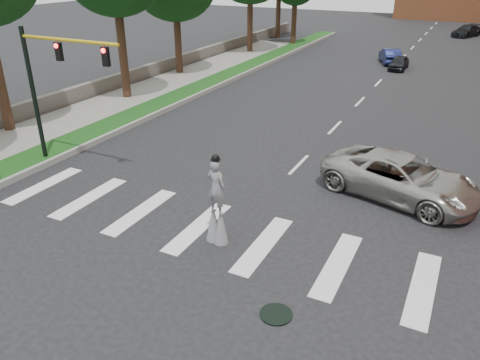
# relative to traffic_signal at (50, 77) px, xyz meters

# --- Properties ---
(ground_plane) EXTENTS (160.00, 160.00, 0.00)m
(ground_plane) POSITION_rel_traffic_signal_xyz_m (9.78, -3.00, -4.15)
(ground_plane) COLOR black
(ground_plane) RESTS_ON ground
(grass_median) EXTENTS (2.00, 60.00, 0.25)m
(grass_median) POSITION_rel_traffic_signal_xyz_m (-1.72, 17.00, -4.03)
(grass_median) COLOR #113C11
(grass_median) RESTS_ON ground
(median_curb) EXTENTS (0.20, 60.00, 0.28)m
(median_curb) POSITION_rel_traffic_signal_xyz_m (-0.67, 17.00, -4.01)
(median_curb) COLOR gray
(median_curb) RESTS_ON ground
(sidewalk_left) EXTENTS (4.00, 60.00, 0.18)m
(sidewalk_left) POSITION_rel_traffic_signal_xyz_m (-4.72, 7.00, -4.06)
(sidewalk_left) COLOR slate
(sidewalk_left) RESTS_ON ground
(stone_wall) EXTENTS (0.50, 56.00, 1.10)m
(stone_wall) POSITION_rel_traffic_signal_xyz_m (-7.22, 19.00, -3.60)
(stone_wall) COLOR #58524B
(stone_wall) RESTS_ON ground
(manhole) EXTENTS (0.90, 0.90, 0.04)m
(manhole) POSITION_rel_traffic_signal_xyz_m (12.78, -5.00, -4.13)
(manhole) COLOR black
(manhole) RESTS_ON ground
(traffic_signal) EXTENTS (5.30, 0.23, 6.20)m
(traffic_signal) POSITION_rel_traffic_signal_xyz_m (0.00, 0.00, 0.00)
(traffic_signal) COLOR black
(traffic_signal) RESTS_ON ground
(stilt_performer) EXTENTS (0.84, 0.58, 3.21)m
(stilt_performer) POSITION_rel_traffic_signal_xyz_m (9.55, -2.47, -2.81)
(stilt_performer) COLOR #321E14
(stilt_performer) RESTS_ON ground
(suv_crossing) EXTENTS (6.81, 4.47, 1.74)m
(suv_crossing) POSITION_rel_traffic_signal_xyz_m (14.53, 3.69, -3.28)
(suv_crossing) COLOR #A5A39C
(suv_crossing) RESTS_ON ground
(car_near) EXTENTS (1.41, 3.44, 1.17)m
(car_near) POSITION_rel_traffic_signal_xyz_m (10.31, 28.79, -3.57)
(car_near) COLOR black
(car_near) RESTS_ON ground
(car_mid) EXTENTS (2.79, 4.37, 1.36)m
(car_mid) POSITION_rel_traffic_signal_xyz_m (9.10, 31.18, -3.47)
(car_mid) COLOR navy
(car_mid) RESTS_ON ground
(car_far) EXTENTS (3.78, 5.16, 1.39)m
(car_far) POSITION_rel_traffic_signal_xyz_m (14.53, 52.29, -3.46)
(car_far) COLOR black
(car_far) RESTS_ON ground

